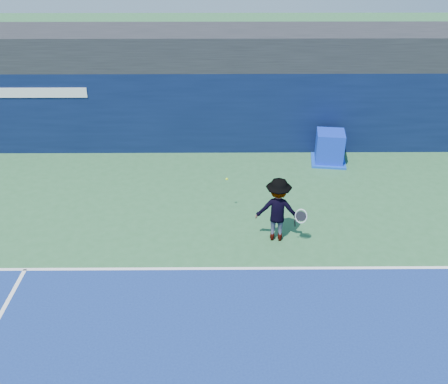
{
  "coord_description": "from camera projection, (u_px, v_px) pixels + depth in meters",
  "views": [
    {
      "loc": [
        -0.04,
        -7.07,
        7.89
      ],
      "look_at": [
        0.05,
        5.2,
        1.0
      ],
      "focal_mm": 40.0,
      "sensor_mm": 36.0,
      "label": 1
    }
  ],
  "objects": [
    {
      "name": "tennis_player",
      "position": [
        278.0,
        210.0,
        13.38
      ],
      "size": [
        1.39,
        0.83,
        1.84
      ],
      "color": "silver",
      "rests_on": "ground"
    },
    {
      "name": "equipment_cart",
      "position": [
        329.0,
        149.0,
        17.81
      ],
      "size": [
        1.35,
        1.35,
        1.15
      ],
      "color": "#0D28BF",
      "rests_on": "ground"
    },
    {
      "name": "baseline",
      "position": [
        223.0,
        268.0,
        12.63
      ],
      "size": [
        24.0,
        0.1,
        0.01
      ],
      "primitive_type": "cube",
      "color": "white",
      "rests_on": "ground"
    },
    {
      "name": "back_wall_assembly",
      "position": [
        222.0,
        110.0,
        18.44
      ],
      "size": [
        36.0,
        1.03,
        3.0
      ],
      "color": "#091435",
      "rests_on": "ground"
    },
    {
      "name": "tennis_ball",
      "position": [
        227.0,
        179.0,
        14.58
      ],
      "size": [
        0.07,
        0.07,
        0.07
      ],
      "color": "#C0F01A",
      "rests_on": "ground"
    },
    {
      "name": "ground",
      "position": [
        223.0,
        362.0,
        10.02
      ],
      "size": [
        80.0,
        80.0,
        0.0
      ],
      "primitive_type": "plane",
      "color": "#2C6137",
      "rests_on": "ground"
    },
    {
      "name": "stadium_band",
      "position": [
        221.0,
        46.0,
        18.29
      ],
      "size": [
        36.0,
        3.0,
        1.2
      ],
      "primitive_type": "cube",
      "color": "black",
      "rests_on": "back_wall_assembly"
    }
  ]
}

